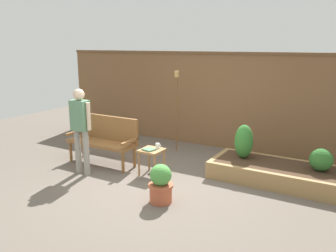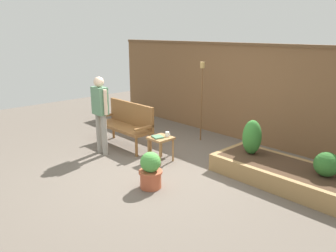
% 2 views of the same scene
% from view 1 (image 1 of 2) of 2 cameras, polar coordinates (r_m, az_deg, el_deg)
% --- Properties ---
extents(ground_plane, '(14.00, 14.00, 0.00)m').
position_cam_1_polar(ground_plane, '(5.98, -1.85, -9.50)').
color(ground_plane, '#60564C').
extents(fence_back, '(8.40, 0.14, 2.16)m').
position_cam_1_polar(fence_back, '(7.93, 8.17, 4.27)').
color(fence_back, brown).
rests_on(fence_back, ground_plane).
extents(garden_bench, '(1.44, 0.48, 0.94)m').
position_cam_1_polar(garden_bench, '(6.96, -10.41, -1.68)').
color(garden_bench, brown).
rests_on(garden_bench, ground_plane).
extents(side_table, '(0.40, 0.40, 0.48)m').
position_cam_1_polar(side_table, '(6.26, -2.71, -4.58)').
color(side_table, '#9E7042').
rests_on(side_table, ground_plane).
extents(cup_on_table, '(0.11, 0.08, 0.09)m').
position_cam_1_polar(cup_on_table, '(6.29, -1.69, -3.26)').
color(cup_on_table, white).
rests_on(cup_on_table, side_table).
extents(book_on_table, '(0.24, 0.23, 0.03)m').
position_cam_1_polar(book_on_table, '(6.19, -3.15, -3.86)').
color(book_on_table, '#4C7A56').
rests_on(book_on_table, side_table).
extents(potted_boxwood, '(0.38, 0.38, 0.59)m').
position_cam_1_polar(potted_boxwood, '(5.24, -1.19, -9.46)').
color(potted_boxwood, '#B75638').
rests_on(potted_boxwood, ground_plane).
extents(raised_planter_bed, '(2.40, 1.00, 0.30)m').
position_cam_1_polar(raised_planter_bed, '(6.31, 18.12, -7.45)').
color(raised_planter_bed, '#997547').
rests_on(raised_planter_bed, ground_plane).
extents(shrub_near_bench, '(0.33, 0.33, 0.62)m').
position_cam_1_polar(shrub_near_bench, '(6.40, 12.33, -2.50)').
color(shrub_near_bench, brown).
rests_on(shrub_near_bench, raised_planter_bed).
extents(shrub_far_corner, '(0.37, 0.37, 0.37)m').
position_cam_1_polar(shrub_far_corner, '(6.18, 23.82, -5.09)').
color(shrub_far_corner, brown).
rests_on(shrub_far_corner, raised_planter_bed).
extents(tiki_torch, '(0.10, 0.10, 1.76)m').
position_cam_1_polar(tiki_torch, '(7.51, 1.44, 4.76)').
color(tiki_torch, brown).
rests_on(tiki_torch, ground_plane).
extents(person_by_bench, '(0.47, 0.20, 1.56)m').
position_cam_1_polar(person_by_bench, '(6.36, -14.16, 0.33)').
color(person_by_bench, gray).
rests_on(person_by_bench, ground_plane).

